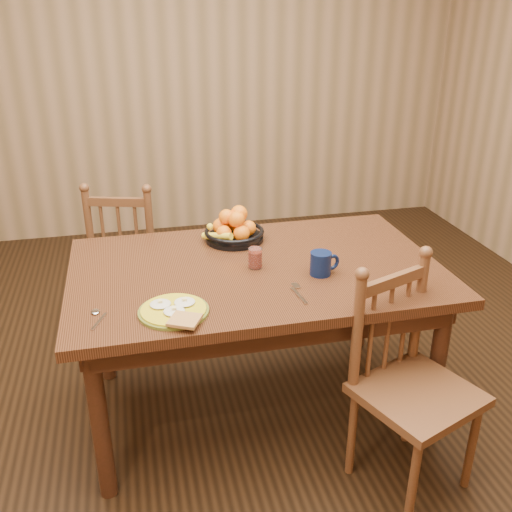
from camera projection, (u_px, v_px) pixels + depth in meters
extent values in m
cube|color=black|center=(256.00, 405.00, 2.80)|extent=(4.50, 5.00, 0.01)
cube|color=brown|center=(184.00, 65.00, 4.47)|extent=(4.50, 0.01, 2.70)
cube|color=black|center=(256.00, 271.00, 2.50)|extent=(1.60, 1.00, 0.04)
cube|color=black|center=(237.00, 249.00, 2.90)|extent=(1.40, 0.04, 0.10)
cube|color=black|center=(281.00, 335.00, 2.16)|extent=(1.40, 0.04, 0.10)
cube|color=black|center=(405.00, 270.00, 2.68)|extent=(0.04, 0.84, 0.10)
cube|color=black|center=(88.00, 304.00, 2.38)|extent=(0.04, 0.84, 0.10)
cylinder|color=black|center=(100.00, 423.00, 2.15)|extent=(0.07, 0.07, 0.70)
cylinder|color=black|center=(436.00, 373.00, 2.44)|extent=(0.07, 0.07, 0.70)
cylinder|color=black|center=(103.00, 318.00, 2.87)|extent=(0.07, 0.07, 0.70)
cylinder|color=black|center=(363.00, 289.00, 3.15)|extent=(0.07, 0.07, 0.70)
cube|color=#4C2F17|center=(132.00, 258.00, 3.37)|extent=(0.50, 0.49, 0.04)
cylinder|color=#4C2F17|center=(168.00, 280.00, 3.60)|extent=(0.03, 0.03, 0.40)
cylinder|color=#4C2F17|center=(116.00, 279.00, 3.61)|extent=(0.03, 0.03, 0.40)
cylinder|color=#4C2F17|center=(157.00, 304.00, 3.31)|extent=(0.03, 0.03, 0.40)
cylinder|color=#4C2F17|center=(100.00, 303.00, 3.33)|extent=(0.03, 0.03, 0.40)
cylinder|color=#4C2F17|center=(150.00, 232.00, 3.10)|extent=(0.04, 0.04, 0.48)
cylinder|color=#4C2F17|center=(90.00, 230.00, 3.12)|extent=(0.04, 0.04, 0.48)
cylinder|color=#4C2F17|center=(121.00, 239.00, 3.13)|extent=(0.02, 0.02, 0.37)
cube|color=#4C2F17|center=(117.00, 202.00, 3.04)|extent=(0.33, 0.12, 0.05)
cube|color=#4C2F17|center=(417.00, 395.00, 2.19)|extent=(0.53, 0.52, 0.04)
cylinder|color=#4C2F17|center=(413.00, 484.00, 2.08)|extent=(0.03, 0.03, 0.41)
cylinder|color=#4C2F17|center=(472.00, 446.00, 2.25)|extent=(0.03, 0.03, 0.41)
cylinder|color=#4C2F17|center=(352.00, 433.00, 2.32)|extent=(0.03, 0.03, 0.41)
cylinder|color=#4C2F17|center=(409.00, 403.00, 2.49)|extent=(0.03, 0.03, 0.41)
cylinder|color=#4C2F17|center=(357.00, 333.00, 2.14)|extent=(0.04, 0.04, 0.49)
cylinder|color=#4C2F17|center=(419.00, 308.00, 2.32)|extent=(0.04, 0.04, 0.49)
cylinder|color=#4C2F17|center=(388.00, 330.00, 2.25)|extent=(0.02, 0.02, 0.38)
cube|color=#4C2F17|center=(393.00, 281.00, 2.16)|extent=(0.33, 0.15, 0.05)
cylinder|color=#59601E|center=(174.00, 311.00, 2.12)|extent=(0.26, 0.26, 0.01)
cylinder|color=gold|center=(174.00, 310.00, 2.12)|extent=(0.24, 0.24, 0.01)
ellipsoid|color=silver|center=(160.00, 304.00, 2.13)|extent=(0.08, 0.08, 0.01)
cube|color=#F2E08C|center=(160.00, 301.00, 2.13)|extent=(0.02, 0.02, 0.01)
ellipsoid|color=silver|center=(185.00, 302.00, 2.15)|extent=(0.08, 0.08, 0.01)
cube|color=#F2E08C|center=(184.00, 299.00, 2.14)|extent=(0.02, 0.02, 0.01)
ellipsoid|color=silver|center=(174.00, 311.00, 2.09)|extent=(0.08, 0.08, 0.01)
cube|color=#F2E08C|center=(174.00, 308.00, 2.08)|extent=(0.02, 0.02, 0.01)
cube|color=brown|center=(185.00, 320.00, 2.02)|extent=(0.14, 0.14, 0.01)
cube|color=silver|center=(299.00, 295.00, 2.24)|extent=(0.03, 0.15, 0.00)
cube|color=silver|center=(296.00, 286.00, 2.32)|extent=(0.03, 0.05, 0.00)
cube|color=silver|center=(99.00, 321.00, 2.06)|extent=(0.06, 0.11, 0.00)
ellipsoid|color=silver|center=(95.00, 311.00, 2.12)|extent=(0.03, 0.04, 0.01)
cylinder|color=#091433|center=(321.00, 264.00, 2.40)|extent=(0.09, 0.09, 0.10)
torus|color=#091433|center=(332.00, 262.00, 2.41)|extent=(0.07, 0.04, 0.07)
cylinder|color=black|center=(321.00, 254.00, 2.38)|extent=(0.08, 0.08, 0.00)
cylinder|color=silver|center=(255.00, 258.00, 2.46)|extent=(0.06, 0.06, 0.09)
cylinder|color=maroon|center=(255.00, 259.00, 2.47)|extent=(0.05, 0.05, 0.07)
cylinder|color=black|center=(234.00, 238.00, 2.76)|extent=(0.28, 0.28, 0.02)
torus|color=black|center=(234.00, 231.00, 2.75)|extent=(0.29, 0.29, 0.02)
cylinder|color=black|center=(234.00, 240.00, 2.76)|extent=(0.10, 0.10, 0.01)
sphere|color=orange|center=(248.00, 228.00, 2.76)|extent=(0.07, 0.07, 0.07)
sphere|color=orange|center=(236.00, 224.00, 2.80)|extent=(0.08, 0.08, 0.08)
sphere|color=orange|center=(221.00, 226.00, 2.76)|extent=(0.08, 0.08, 0.08)
sphere|color=orange|center=(224.00, 233.00, 2.69)|extent=(0.07, 0.07, 0.07)
sphere|color=orange|center=(242.00, 233.00, 2.69)|extent=(0.08, 0.08, 0.08)
sphere|color=orange|center=(239.00, 214.00, 2.75)|extent=(0.08, 0.08, 0.08)
sphere|color=orange|center=(226.00, 217.00, 2.72)|extent=(0.07, 0.07, 0.07)
sphere|color=orange|center=(237.00, 219.00, 2.68)|extent=(0.08, 0.08, 0.08)
cylinder|color=yellow|center=(217.00, 236.00, 2.69)|extent=(0.10, 0.17, 0.07)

